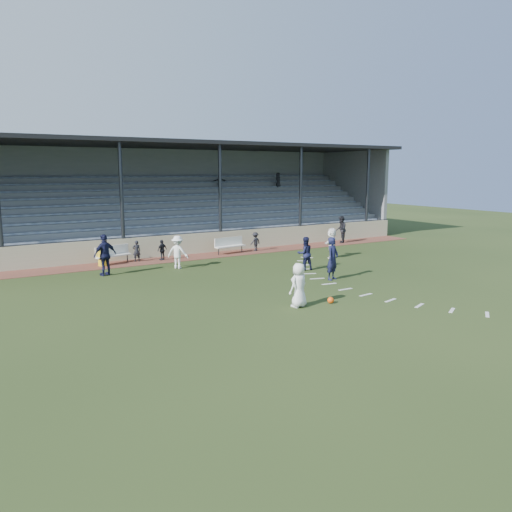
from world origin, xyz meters
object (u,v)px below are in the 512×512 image
Objects in this scene: bench_left at (113,253)px; football at (331,300)px; trash_bin at (103,258)px; bench_right at (229,244)px; player_navy_lead at (333,259)px; official at (341,229)px; player_white_lead at (299,285)px.

bench_left is 13.11m from football.
bench_right is at bearing 0.61° from trash_bin.
player_navy_lead reaches higher than official.
trash_bin is 12.99m from football.
official is at bearing -8.22° from bench_right.
player_navy_lead is (8.07, -8.67, 0.57)m from trash_bin.
player_navy_lead reaches higher than player_white_lead.
trash_bin is at bearing -166.35° from bench_left.
official reaches higher than trash_bin.
trash_bin is at bearing -45.80° from official.
trash_bin reaches higher than football.
player_white_lead is at bearing -1.78° from official.
bench_right is at bearing 71.20° from player_navy_lead.
player_navy_lead is (2.69, 3.16, 0.85)m from football.
trash_bin is at bearing -85.08° from player_white_lead.
official reaches higher than bench_left.
football is at bearing -65.56° from trash_bin.
football is at bearing -86.33° from bench_left.
bench_left is 0.75m from trash_bin.
player_white_lead is at bearing -166.59° from player_navy_lead.
bench_right is 12.10m from football.
player_white_lead is 0.83× the size of player_navy_lead.
bench_left is 1.04× the size of player_navy_lead.
football is at bearing -153.19° from player_navy_lead.
bench_right is at bearing -46.24° from official.
player_white_lead is (4.07, -11.59, 0.41)m from trash_bin.
player_navy_lead is at bearing -93.96° from bench_right.
bench_left is at bearing -47.20° from official.
bench_left is at bearing -88.38° from player_white_lead.
bench_left and bench_right have the same top height.
player_navy_lead is (4.00, 2.92, 0.16)m from player_white_lead.
football is 1.50m from player_white_lead.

